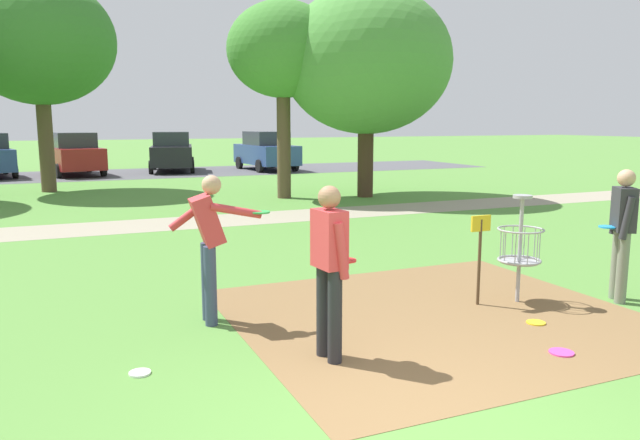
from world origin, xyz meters
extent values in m
plane|color=#518438|center=(0.00, 0.00, 0.00)|extent=(160.00, 160.00, 0.00)
cube|color=brown|center=(1.75, 2.37, 0.00)|extent=(4.70, 4.38, 0.01)
cylinder|color=#9E9EA3|center=(3.04, 2.45, 0.68)|extent=(0.05, 0.05, 1.35)
cylinder|color=#9E9EA3|center=(3.04, 2.45, 1.37)|extent=(0.24, 0.24, 0.04)
torus|color=#9E9EA3|center=(3.04, 2.45, 0.95)|extent=(0.58, 0.58, 0.02)
torus|color=#9E9EA3|center=(3.04, 2.45, 0.55)|extent=(0.55, 0.55, 0.03)
cylinder|color=#9E9EA3|center=(3.04, 2.45, 0.53)|extent=(0.48, 0.48, 0.02)
cylinder|color=gray|center=(3.28, 2.45, 0.75)|extent=(0.01, 0.01, 0.40)
cylinder|color=gray|center=(3.23, 2.59, 0.75)|extent=(0.01, 0.01, 0.40)
cylinder|color=gray|center=(3.12, 2.68, 0.75)|extent=(0.01, 0.01, 0.40)
cylinder|color=gray|center=(2.97, 2.68, 0.75)|extent=(0.01, 0.01, 0.40)
cylinder|color=gray|center=(2.85, 2.59, 0.75)|extent=(0.01, 0.01, 0.40)
cylinder|color=gray|center=(2.80, 2.45, 0.75)|extent=(0.01, 0.01, 0.40)
cylinder|color=gray|center=(2.85, 2.31, 0.75)|extent=(0.01, 0.01, 0.40)
cylinder|color=gray|center=(2.97, 2.22, 0.75)|extent=(0.01, 0.01, 0.40)
cylinder|color=gray|center=(3.12, 2.22, 0.75)|extent=(0.01, 0.01, 0.40)
cylinder|color=gray|center=(3.23, 2.31, 0.75)|extent=(0.01, 0.01, 0.40)
cylinder|color=#4C3823|center=(2.49, 2.55, 0.55)|extent=(0.04, 0.04, 1.10)
cube|color=gold|center=(2.49, 2.55, 1.05)|extent=(0.28, 0.03, 0.20)
cylinder|color=#232328|center=(0.01, 1.77, 0.46)|extent=(0.14, 0.14, 0.92)
cylinder|color=#232328|center=(0.03, 1.55, 0.46)|extent=(0.14, 0.14, 0.92)
cube|color=#D1383D|center=(0.02, 1.66, 1.20)|extent=(0.26, 0.38, 0.56)
sphere|color=#9E7051|center=(0.02, 1.66, 1.60)|extent=(0.22, 0.22, 0.22)
cylinder|color=#D1383D|center=(0.02, 1.85, 1.12)|extent=(0.17, 0.11, 0.55)
cylinder|color=#D1383D|center=(0.06, 1.47, 1.12)|extent=(0.17, 0.11, 0.55)
cylinder|color=red|center=(0.20, 1.68, 0.97)|extent=(0.22, 0.22, 0.02)
cylinder|color=slate|center=(4.21, 1.88, 0.46)|extent=(0.14, 0.14, 0.92)
cylinder|color=slate|center=(4.33, 2.07, 0.46)|extent=(0.14, 0.14, 0.92)
cube|color=#2D2D33|center=(4.27, 1.97, 1.20)|extent=(0.38, 0.42, 0.56)
sphere|color=tan|center=(4.27, 1.97, 1.60)|extent=(0.22, 0.22, 0.22)
cylinder|color=#2D2D33|center=(4.15, 1.82, 1.12)|extent=(0.19, 0.16, 0.55)
cylinder|color=#2D2D33|center=(4.35, 2.15, 1.12)|extent=(0.19, 0.16, 0.55)
cylinder|color=#1E93DB|center=(4.12, 2.07, 0.97)|extent=(0.22, 0.22, 0.02)
cylinder|color=#384260|center=(-0.79, 3.33, 0.46)|extent=(0.14, 0.14, 0.92)
cylinder|color=#384260|center=(-0.81, 3.11, 0.46)|extent=(0.14, 0.14, 0.92)
cube|color=#D1383D|center=(-0.80, 3.22, 1.20)|extent=(0.41, 0.39, 0.60)
sphere|color=tan|center=(-0.74, 3.21, 1.60)|extent=(0.22, 0.22, 0.22)
cylinder|color=#D1383D|center=(-0.51, 3.03, 1.32)|extent=(0.59, 0.13, 0.21)
cylinder|color=green|center=(-0.23, 3.01, 1.29)|extent=(0.22, 0.22, 0.02)
cylinder|color=#D1383D|center=(-0.97, 3.39, 1.25)|extent=(0.48, 0.12, 0.37)
cylinder|color=gold|center=(2.65, 1.68, 0.01)|extent=(0.22, 0.22, 0.02)
cylinder|color=white|center=(-1.74, 2.02, 0.01)|extent=(0.20, 0.20, 0.02)
cylinder|color=#E53D99|center=(2.22, 0.86, 0.01)|extent=(0.25, 0.25, 0.02)
cylinder|color=brown|center=(-2.60, 18.58, 1.54)|extent=(0.47, 0.47, 3.07)
ellipsoid|color=#38752D|center=(-2.60, 18.58, 4.87)|extent=(4.80, 4.80, 4.08)
cylinder|color=#422D1E|center=(6.42, 13.19, 1.09)|extent=(0.48, 0.48, 2.18)
ellipsoid|color=#4C8E3D|center=(6.42, 13.19, 4.10)|extent=(5.10, 5.10, 4.34)
cylinder|color=brown|center=(4.01, 13.91, 1.58)|extent=(0.41, 0.41, 3.16)
ellipsoid|color=#428433|center=(4.01, 13.91, 4.40)|extent=(3.31, 3.31, 2.82)
cube|color=#4C4C51|center=(0.00, 24.86, 0.00)|extent=(36.00, 6.00, 0.01)
cylinder|color=black|center=(-4.44, 26.89, 0.30)|extent=(0.30, 0.62, 0.60)
cylinder|color=black|center=(-3.91, 24.34, 0.30)|extent=(0.30, 0.62, 0.60)
cube|color=maroon|center=(-1.63, 25.11, 0.75)|extent=(2.52, 4.45, 0.90)
cube|color=#2D333D|center=(-1.63, 25.11, 1.52)|extent=(1.95, 2.43, 0.64)
cylinder|color=black|center=(-2.75, 26.23, 0.30)|extent=(0.28, 0.62, 0.60)
cylinder|color=black|center=(-0.98, 26.55, 0.30)|extent=(0.28, 0.62, 0.60)
cylinder|color=black|center=(-2.28, 23.67, 0.30)|extent=(0.28, 0.62, 0.60)
cylinder|color=black|center=(-0.51, 23.99, 0.30)|extent=(0.28, 0.62, 0.60)
cube|color=black|center=(2.66, 25.46, 0.75)|extent=(2.59, 4.47, 0.90)
cube|color=#2D333D|center=(2.66, 25.46, 1.52)|extent=(1.98, 2.45, 0.64)
cylinder|color=black|center=(2.03, 26.91, 0.30)|extent=(0.29, 0.62, 0.60)
cylinder|color=black|center=(3.79, 26.56, 0.30)|extent=(0.29, 0.62, 0.60)
cylinder|color=black|center=(1.52, 24.36, 0.30)|extent=(0.29, 0.62, 0.60)
cylinder|color=black|center=(3.28, 24.00, 0.30)|extent=(0.29, 0.62, 0.60)
cube|color=#2D4784|center=(6.96, 24.51, 0.75)|extent=(2.13, 4.33, 0.90)
cube|color=#2D333D|center=(6.96, 24.51, 1.52)|extent=(1.75, 2.30, 0.64)
cylinder|color=black|center=(5.96, 25.73, 0.30)|extent=(0.23, 0.61, 0.60)
cylinder|color=black|center=(7.75, 25.87, 0.30)|extent=(0.23, 0.61, 0.60)
cylinder|color=black|center=(6.17, 23.14, 0.30)|extent=(0.23, 0.61, 0.60)
cylinder|color=black|center=(7.96, 23.28, 0.30)|extent=(0.23, 0.61, 0.60)
cube|color=gray|center=(0.00, 10.42, 0.00)|extent=(40.00, 1.84, 0.00)
camera|label=1|loc=(-2.32, -3.54, 2.30)|focal=34.27mm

